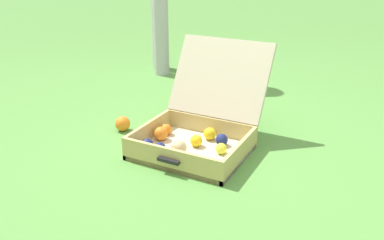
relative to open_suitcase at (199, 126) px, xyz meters
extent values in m
plane|color=#569342|center=(-0.02, -0.06, -0.11)|extent=(16.00, 16.00, 0.00)
cube|color=beige|center=(0.01, -0.09, -0.10)|extent=(0.53, 0.44, 0.03)
cube|color=tan|center=(-0.25, -0.09, -0.05)|extent=(0.02, 0.44, 0.12)
cube|color=tan|center=(0.26, -0.09, -0.05)|extent=(0.02, 0.44, 0.12)
cube|color=tan|center=(0.01, -0.30, -0.05)|extent=(0.50, 0.02, 0.12)
cube|color=tan|center=(0.01, 0.12, -0.05)|extent=(0.50, 0.02, 0.12)
cube|color=beige|center=(0.01, 0.24, 0.20)|extent=(0.53, 0.24, 0.39)
cube|color=black|center=(0.01, -0.32, -0.04)|extent=(0.11, 0.02, 0.02)
sphere|color=navy|center=(-0.10, -0.21, -0.06)|extent=(0.06, 0.06, 0.06)
sphere|color=navy|center=(-0.18, -0.21, -0.05)|extent=(0.06, 0.06, 0.06)
sphere|color=yellow|center=(0.01, -0.06, -0.06)|extent=(0.06, 0.06, 0.06)
sphere|color=yellow|center=(0.04, 0.05, -0.05)|extent=(0.07, 0.07, 0.07)
sphere|color=orange|center=(-0.20, 0.00, -0.06)|extent=(0.06, 0.06, 0.06)
sphere|color=#CCDB38|center=(0.16, -0.07, -0.06)|extent=(0.05, 0.05, 0.05)
sphere|color=orange|center=(-0.18, -0.07, -0.05)|extent=(0.07, 0.07, 0.07)
sphere|color=#D1B784|center=(-0.01, -0.18, -0.05)|extent=(0.08, 0.08, 0.08)
sphere|color=navy|center=(0.12, 0.01, -0.06)|extent=(0.06, 0.06, 0.06)
sphere|color=orange|center=(-0.47, -0.02, -0.07)|extent=(0.08, 0.08, 0.08)
cylinder|color=#B2B2B7|center=(-0.98, 1.20, 0.30)|extent=(0.12, 0.12, 0.83)
cylinder|color=#B2B2B7|center=(-0.87, 1.06, 0.30)|extent=(0.12, 0.12, 0.83)
camera|label=1|loc=(0.86, -1.72, 0.84)|focal=38.31mm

